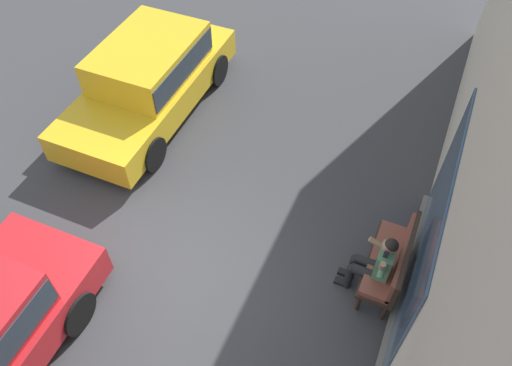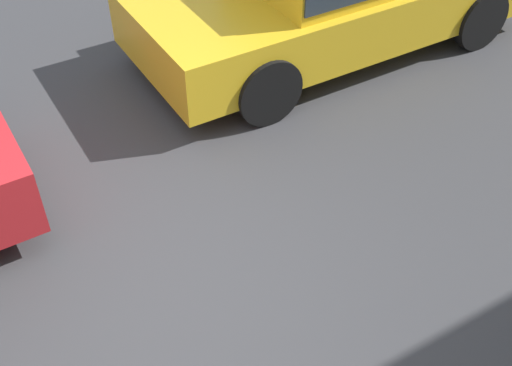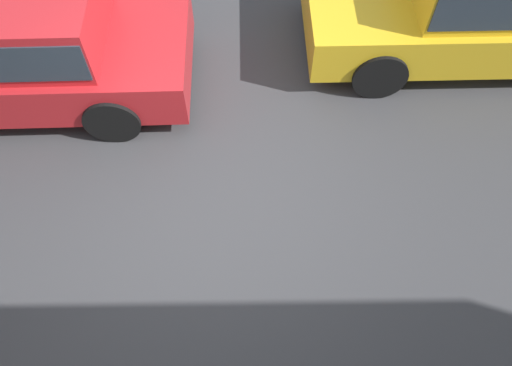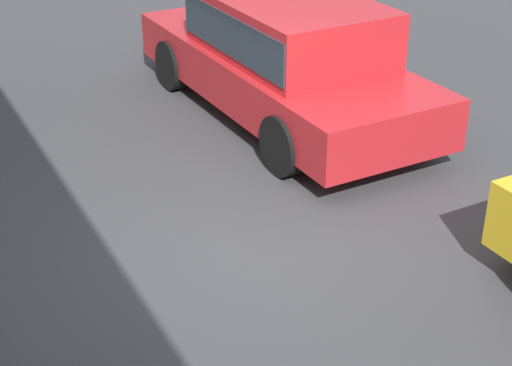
# 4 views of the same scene
# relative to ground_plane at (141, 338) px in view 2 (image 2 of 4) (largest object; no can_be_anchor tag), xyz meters

# --- Properties ---
(ground_plane) EXTENTS (60.00, 60.00, 0.00)m
(ground_plane) POSITION_rel_ground_plane_xyz_m (0.00, 0.00, 0.00)
(ground_plane) COLOR #38383A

